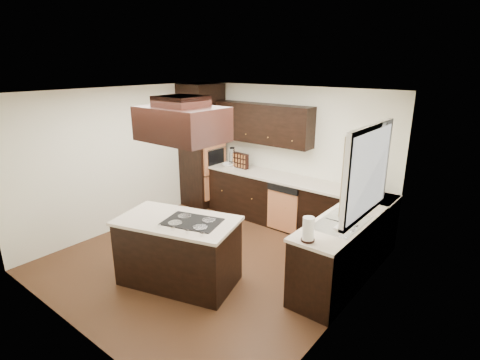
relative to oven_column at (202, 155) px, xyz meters
The scene contains 30 objects.
floor 2.68m from the oven_column, 43.85° to the right, with size 4.20×4.20×0.02m, color brown.
ceiling 2.86m from the oven_column, 43.85° to the right, with size 4.20×4.20×0.02m, color silver.
wall_back 1.83m from the oven_column, 12.85° to the left, with size 4.20×0.02×2.50m, color white.
wall_front 4.21m from the oven_column, 65.05° to the right, with size 4.20×0.02×2.50m, color white.
wall_left 1.75m from the oven_column, 101.12° to the right, with size 0.02×4.20×2.50m, color white.
wall_right 4.25m from the oven_column, 23.70° to the right, with size 0.02×4.20×2.50m, color white.
oven_column is the anchor object (origin of this frame).
wall_oven_face 0.36m from the oven_column, ahead, with size 0.05×0.62×0.78m, color #DC8451.
base_cabinets_back 1.92m from the oven_column, ahead, with size 2.93×0.60×0.88m, color black.
base_cabinets_right 3.72m from the oven_column, 12.69° to the right, with size 0.60×2.40×0.88m, color black.
countertop_back 1.82m from the oven_column, ahead, with size 2.93×0.63×0.04m, color beige.
countertop_right 3.65m from the oven_column, 12.74° to the right, with size 0.63×2.40×0.04m, color beige.
upper_cabinets 1.56m from the oven_column, ahead, with size 2.00×0.34×0.72m, color black.
dishwasher_front 2.21m from the oven_column, ahead, with size 0.60×0.05×0.72m, color #DC8451.
window_frame 4.06m from the oven_column, 16.72° to the right, with size 0.06×1.32×1.12m, color white.
window_pane 4.08m from the oven_column, 16.61° to the right, with size 0.00×1.20×1.00m, color white.
curtain_left 4.15m from the oven_column, 22.59° to the right, with size 0.02×0.34×0.90m, color beige.
curtain_right 3.91m from the oven_column, 10.99° to the right, with size 0.02×0.34×0.90m, color beige.
sink_rim 3.76m from the oven_column, 17.90° to the right, with size 0.52×0.84×0.01m, color silver.
island 3.09m from the oven_column, 52.42° to the right, with size 1.51×0.82×0.88m, color black.
island_top 3.03m from the oven_column, 52.42° to the right, with size 1.57×0.88×0.04m, color beige.
cooktop 3.12m from the oven_column, 48.49° to the right, with size 0.71×0.48×0.01m, color black.
range_hood 3.13m from the oven_column, 50.26° to the right, with size 1.05×0.72×0.42m, color black.
hood_duct 3.24m from the oven_column, 50.26° to the right, with size 0.55×0.50×0.13m, color black.
blender_base 0.75m from the oven_column, ahead, with size 0.15×0.15×0.10m, color silver.
blender_pitcher 0.75m from the oven_column, ahead, with size 0.13×0.13×0.26m, color silver.
spice_rack 0.94m from the oven_column, ahead, with size 0.35×0.09×0.29m, color black.
mixing_bowl 0.69m from the oven_column, ahead, with size 0.24×0.24×0.06m, color white.
soap_bottle 3.57m from the oven_column, 10.38° to the right, with size 0.09×0.09×0.20m, color white.
paper_towel 3.97m from the oven_column, 28.34° to the right, with size 0.14×0.14×0.30m, color white.
Camera 1 is at (3.53, -3.71, 2.88)m, focal length 28.00 mm.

